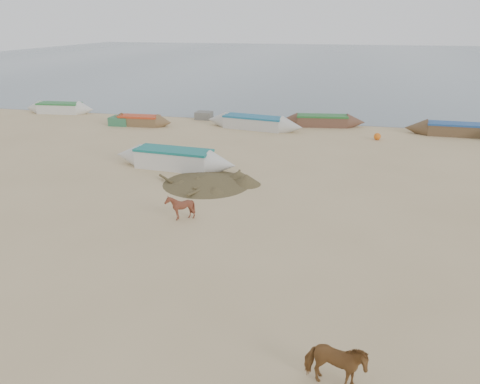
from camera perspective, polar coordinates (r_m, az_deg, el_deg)
name	(u,v)px	position (r m, az deg, el deg)	size (l,w,h in m)	color
ground	(210,266)	(14.65, -3.65, -8.97)	(140.00, 140.00, 0.00)	tan
sea	(334,60)	(94.56, 11.37, 15.54)	(160.00, 160.00, 0.00)	slate
cow_adult	(335,365)	(10.32, 11.51, -19.91)	(0.60, 1.32, 1.11)	brown
calf_front	(180,207)	(17.81, -7.32, -1.85)	(0.80, 0.90, 0.99)	brown
near_canoe	(174,159)	(24.08, -8.06, 4.04)	(6.67, 1.31, 1.01)	silver
debris_pile	(207,179)	(21.68, -4.10, 1.56)	(4.07, 4.07, 0.43)	brown
waterline_canoes	(292,121)	(33.65, 6.35, 8.59)	(62.59, 4.61, 0.89)	brown
beach_clutter	(356,127)	(32.97, 13.97, 7.67)	(48.41, 4.60, 0.64)	#326F49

